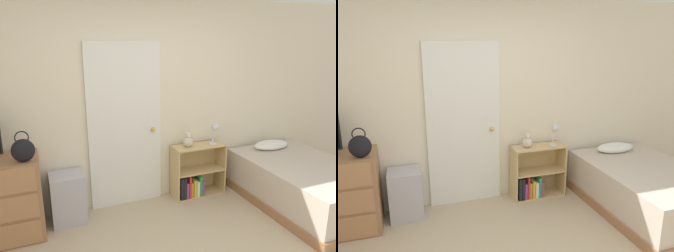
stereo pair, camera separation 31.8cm
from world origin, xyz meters
TOP-DOWN VIEW (x-y plane):
  - wall_back at (0.00, 1.97)m, footprint 10.00×0.06m
  - door_closed at (-0.16, 1.92)m, footprint 0.91×0.09m
  - handbag at (-1.31, 1.50)m, footprint 0.22×0.13m
  - storage_bin at (-0.91, 1.75)m, footprint 0.38×0.35m
  - bookshelf at (0.72, 1.78)m, footprint 0.70×0.29m
  - teddy_bear at (0.63, 1.78)m, footprint 0.13×0.13m
  - desk_lamp at (1.00, 1.74)m, footprint 0.12×0.12m
  - bed at (1.90, 1.03)m, footprint 1.21×1.81m

SIDE VIEW (x-z plane):
  - bookshelf at x=0.72m, z-range -0.08..0.61m
  - bed at x=1.90m, z-range -0.05..0.60m
  - storage_bin at x=-0.91m, z-range 0.00..0.58m
  - teddy_bear at x=0.63m, z-range 0.68..0.88m
  - desk_lamp at x=1.00m, z-range 0.76..1.04m
  - handbag at x=-1.31m, z-range 0.84..1.16m
  - door_closed at x=-0.16m, z-range 0.00..2.03m
  - wall_back at x=0.00m, z-range 0.00..2.55m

